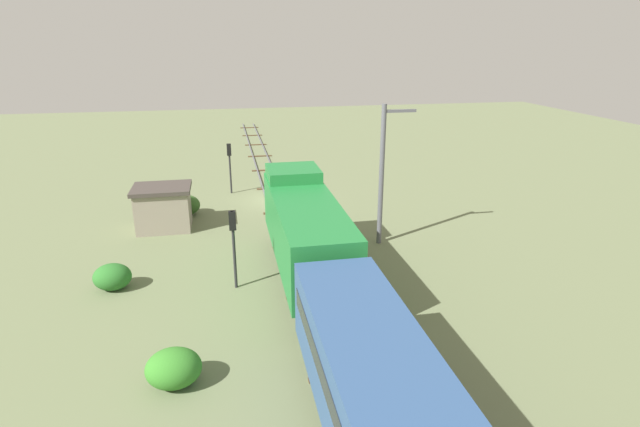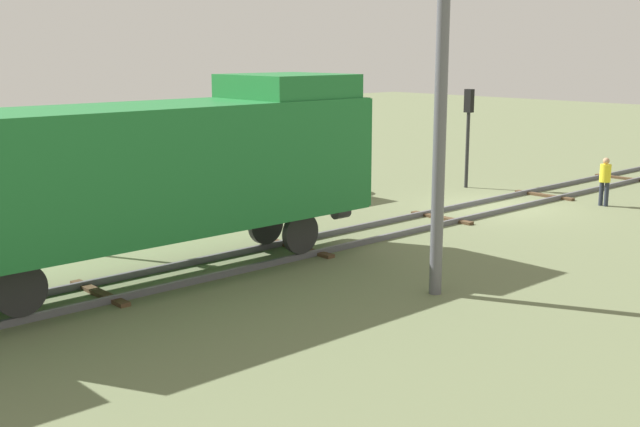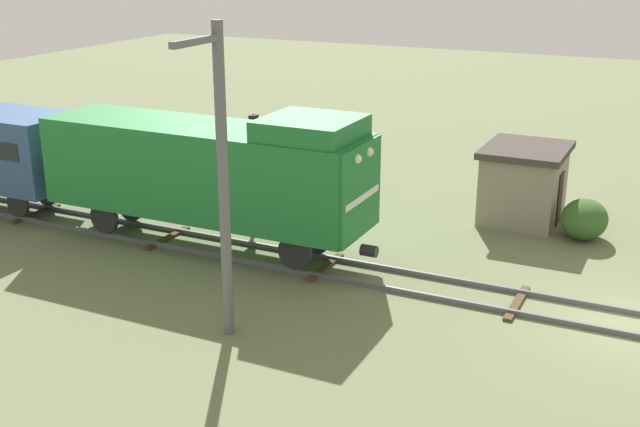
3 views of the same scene
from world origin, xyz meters
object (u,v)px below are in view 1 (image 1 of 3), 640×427
at_px(worker_near_track, 302,176).
at_px(catenary_mast, 383,172).
at_px(relay_hut, 163,207).
at_px(traffic_signal_mid, 233,235).
at_px(locomotive, 305,226).
at_px(traffic_signal_near, 230,159).

relative_size(worker_near_track, catenary_mast, 0.21).
distance_m(worker_near_track, relay_hut, 12.42).
bearing_deg(catenary_mast, worker_near_track, -77.83).
height_order(traffic_signal_mid, catenary_mast, catenary_mast).
distance_m(locomotive, catenary_mast, 6.47).
relative_size(locomotive, relay_hut, 3.31).
relative_size(traffic_signal_near, catenary_mast, 0.48).
height_order(traffic_signal_mid, worker_near_track, traffic_signal_mid).
bearing_deg(catenary_mast, locomotive, 36.50).
bearing_deg(locomotive, traffic_signal_near, -78.43).
distance_m(traffic_signal_near, catenary_mast, 14.55).
height_order(locomotive, traffic_signal_mid, locomotive).
xyz_separation_m(traffic_signal_near, relay_hut, (4.30, 7.02, -1.31)).
height_order(catenary_mast, relay_hut, catenary_mast).
bearing_deg(traffic_signal_near, relay_hut, 58.52).
relative_size(traffic_signal_mid, worker_near_track, 2.27).
bearing_deg(relay_hut, traffic_signal_near, -121.48).
bearing_deg(catenary_mast, traffic_signal_near, -55.19).
distance_m(locomotive, traffic_signal_mid, 3.41).
distance_m(traffic_signal_near, worker_near_track, 5.87).
bearing_deg(worker_near_track, relay_hut, -4.31).
relative_size(locomotive, catenary_mast, 1.45).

